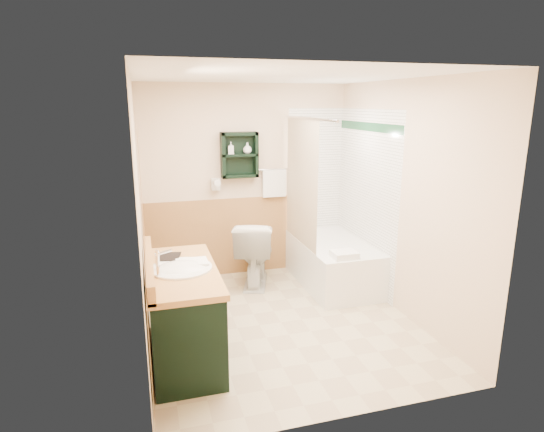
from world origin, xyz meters
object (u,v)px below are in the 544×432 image
(wall_shelf, at_px, (239,155))
(soap_bottle_a, at_px, (231,151))
(toilet, at_px, (255,253))
(vanity_book, at_px, (158,246))
(soap_bottle_b, at_px, (247,149))
(vanity, at_px, (183,313))
(hair_dryer, at_px, (216,184))
(bathtub, at_px, (332,261))

(wall_shelf, xyz_separation_m, soap_bottle_a, (-0.11, -0.01, 0.05))
(toilet, distance_m, vanity_book, 1.70)
(soap_bottle_b, bearing_deg, vanity, -119.35)
(hair_dryer, relative_size, soap_bottle_a, 1.63)
(wall_shelf, relative_size, soap_bottle_b, 4.14)
(hair_dryer, bearing_deg, vanity_book, -117.14)
(soap_bottle_b, bearing_deg, vanity_book, -128.57)
(wall_shelf, distance_m, hair_dryer, 0.46)
(bathtub, bearing_deg, soap_bottle_b, 149.90)
(hair_dryer, distance_m, vanity_book, 1.69)
(vanity_book, bearing_deg, bathtub, 36.62)
(bathtub, xyz_separation_m, soap_bottle_b, (-0.93, 0.54, 1.35))
(soap_bottle_b, bearing_deg, toilet, -90.52)
(vanity_book, xyz_separation_m, soap_bottle_b, (1.16, 1.45, 0.68))
(toilet, bearing_deg, vanity_book, 62.87)
(wall_shelf, xyz_separation_m, toilet, (0.10, -0.33, -1.15))
(hair_dryer, relative_size, toilet, 0.30)
(soap_bottle_a, height_order, soap_bottle_b, soap_bottle_b)
(hair_dryer, xyz_separation_m, vanity, (-0.59, -1.80, -0.79))
(bathtub, distance_m, soap_bottle_b, 1.72)
(vanity, relative_size, soap_bottle_b, 9.63)
(bathtub, distance_m, toilet, 0.96)
(toilet, relative_size, vanity_book, 3.30)
(vanity_book, bearing_deg, toilet, 57.21)
(toilet, relative_size, soap_bottle_a, 5.50)
(vanity, bearing_deg, hair_dryer, 71.67)
(bathtub, xyz_separation_m, toilet, (-0.93, 0.21, 0.13))
(vanity, relative_size, vanity_book, 5.22)
(vanity, relative_size, soap_bottle_a, 8.70)
(vanity_book, xyz_separation_m, soap_bottle_a, (0.95, 1.45, 0.66))
(wall_shelf, xyz_separation_m, vanity, (-0.89, -1.77, -1.14))
(wall_shelf, bearing_deg, soap_bottle_a, -177.28)
(vanity, bearing_deg, wall_shelf, 63.19)
(bathtub, bearing_deg, wall_shelf, 152.12)
(bathtub, xyz_separation_m, vanity_book, (-2.08, -0.92, 0.67))
(vanity, bearing_deg, bathtub, 32.62)
(wall_shelf, height_order, toilet, wall_shelf)
(hair_dryer, relative_size, vanity_book, 0.98)
(wall_shelf, xyz_separation_m, soap_bottle_b, (0.10, -0.01, 0.07))
(bathtub, relative_size, soap_bottle_b, 11.29)
(bathtub, height_order, soap_bottle_a, soap_bottle_a)
(vanity, xyz_separation_m, vanity_book, (-0.17, 0.31, 0.53))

